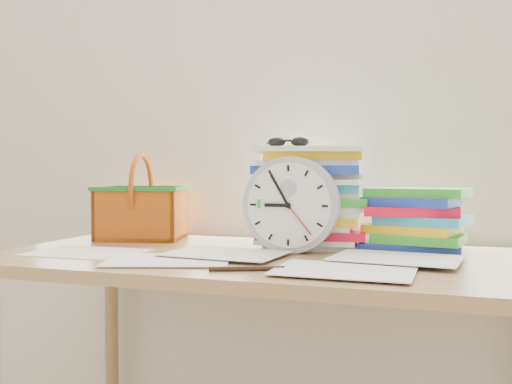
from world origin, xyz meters
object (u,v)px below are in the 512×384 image
(desk, at_px, (264,284))
(book_stack, at_px, (416,220))
(basket, at_px, (142,197))
(clock, at_px, (291,205))
(paper_stack, at_px, (307,197))

(desk, relative_size, book_stack, 4.99)
(basket, bearing_deg, clock, -28.54)
(paper_stack, xyz_separation_m, clock, (-0.01, -0.14, -0.01))
(paper_stack, xyz_separation_m, basket, (-0.54, 0.01, -0.01))
(clock, bearing_deg, book_stack, 24.10)
(book_stack, bearing_deg, basket, 179.56)
(paper_stack, height_order, basket, paper_stack)
(paper_stack, relative_size, basket, 1.21)
(desk, xyz_separation_m, book_stack, (0.36, 0.20, 0.16))
(desk, bearing_deg, basket, 156.66)
(basket, bearing_deg, paper_stack, -14.01)
(book_stack, bearing_deg, clock, -155.90)
(book_stack, bearing_deg, desk, -151.28)
(clock, distance_m, book_stack, 0.34)
(paper_stack, height_order, book_stack, paper_stack)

